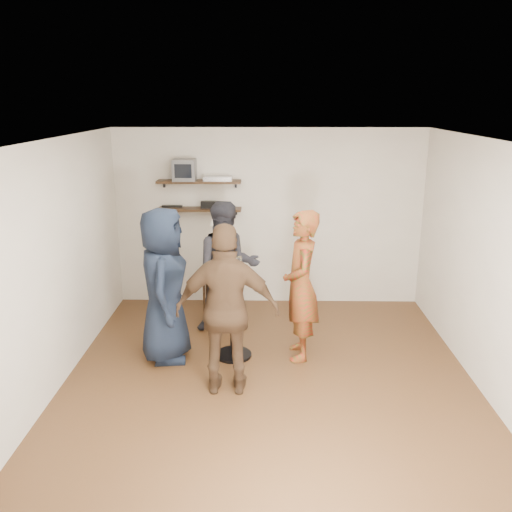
{
  "coord_description": "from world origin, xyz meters",
  "views": [
    {
      "loc": [
        -0.04,
        -5.31,
        2.99
      ],
      "look_at": [
        -0.15,
        0.4,
        1.32
      ],
      "focal_mm": 38.0,
      "sensor_mm": 36.0,
      "label": 1
    }
  ],
  "objects": [
    {
      "name": "shelf_upper",
      "position": [
        -1.0,
        2.38,
        1.85
      ],
      "size": [
        1.2,
        0.25,
        0.04
      ],
      "primitive_type": "cube",
      "color": "black",
      "rests_on": "room"
    },
    {
      "name": "wine_glass_br",
      "position": [
        -0.41,
        0.64,
        1.16
      ],
      "size": [
        0.06,
        0.06,
        0.19
      ],
      "color": "silver",
      "rests_on": "drinks_table"
    },
    {
      "name": "power_strip",
      "position": [
        -1.41,
        2.42,
        1.48
      ],
      "size": [
        0.3,
        0.05,
        0.03
      ],
      "primitive_type": "cube",
      "color": "black",
      "rests_on": "shelf_lower"
    },
    {
      "name": "wine_glass_fl",
      "position": [
        -0.49,
        0.58,
        1.16
      ],
      "size": [
        0.06,
        0.06,
        0.19
      ],
      "color": "silver",
      "rests_on": "drinks_table"
    },
    {
      "name": "drinks_table",
      "position": [
        -0.43,
        0.62,
        0.66
      ],
      "size": [
        0.57,
        0.57,
        1.03
      ],
      "color": "black",
      "rests_on": "room"
    },
    {
      "name": "shelf_lower",
      "position": [
        -1.0,
        2.38,
        1.45
      ],
      "size": [
        1.2,
        0.25,
        0.04
      ],
      "primitive_type": "cube",
      "color": "black",
      "rests_on": "room"
    },
    {
      "name": "person_navy",
      "position": [
        -1.22,
        0.58,
        0.91
      ],
      "size": [
        0.63,
        0.93,
        1.83
      ],
      "primitive_type": "imported",
      "rotation": [
        0.0,
        0.0,
        1.63
      ],
      "color": "black",
      "rests_on": "room"
    },
    {
      "name": "side_table",
      "position": [
        -0.74,
        2.12,
        0.45
      ],
      "size": [
        0.5,
        0.5,
        0.54
      ],
      "rotation": [
        0.0,
        0.0,
        0.11
      ],
      "color": "black",
      "rests_on": "room"
    },
    {
      "name": "radio",
      "position": [
        -0.87,
        2.38,
        1.52
      ],
      "size": [
        0.22,
        0.1,
        0.1
      ],
      "primitive_type": "cube",
      "color": "black",
      "rests_on": "shelf_lower"
    },
    {
      "name": "wine_glass_fr",
      "position": [
        -0.35,
        0.61,
        1.18
      ],
      "size": [
        0.07,
        0.07,
        0.22
      ],
      "color": "silver",
      "rests_on": "drinks_table"
    },
    {
      "name": "person_brown",
      "position": [
        -0.43,
        -0.17,
        0.91
      ],
      "size": [
        1.07,
        0.45,
        1.82
      ],
      "primitive_type": "imported",
      "rotation": [
        0.0,
        0.0,
        3.13
      ],
      "color": "#442E1D",
      "rests_on": "room"
    },
    {
      "name": "wine_glass_bl",
      "position": [
        -0.44,
        0.7,
        1.18
      ],
      "size": [
        0.07,
        0.07,
        0.21
      ],
      "color": "silver",
      "rests_on": "drinks_table"
    },
    {
      "name": "crt_monitor",
      "position": [
        -1.2,
        2.38,
        2.02
      ],
      "size": [
        0.32,
        0.3,
        0.3
      ],
      "primitive_type": "cube",
      "color": "#59595B",
      "rests_on": "shelf_upper"
    },
    {
      "name": "vase_lilies",
      "position": [
        -0.74,
        2.12,
        0.84
      ],
      "size": [
        0.19,
        0.2,
        0.96
      ],
      "rotation": [
        0.0,
        0.0,
        0.11
      ],
      "color": "silver",
      "rests_on": "side_table"
    },
    {
      "name": "person_dark",
      "position": [
        -0.54,
        1.41,
        0.87
      ],
      "size": [
        0.93,
        0.77,
        1.74
      ],
      "primitive_type": "imported",
      "rotation": [
        0.0,
        0.0,
        0.14
      ],
      "color": "black",
      "rests_on": "room"
    },
    {
      "name": "dvd_deck",
      "position": [
        -0.73,
        2.38,
        1.9
      ],
      "size": [
        0.4,
        0.24,
        0.06
      ],
      "primitive_type": "cube",
      "color": "silver",
      "rests_on": "shelf_upper"
    },
    {
      "name": "person_plaid",
      "position": [
        0.37,
        0.65,
        0.89
      ],
      "size": [
        0.45,
        0.66,
        1.79
      ],
      "primitive_type": "imported",
      "rotation": [
        0.0,
        0.0,
        -1.54
      ],
      "color": "red",
      "rests_on": "room"
    },
    {
      "name": "room",
      "position": [
        0.0,
        0.0,
        1.3
      ],
      "size": [
        4.58,
        5.08,
        2.68
      ],
      "color": "#432915",
      "rests_on": "ground"
    }
  ]
}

